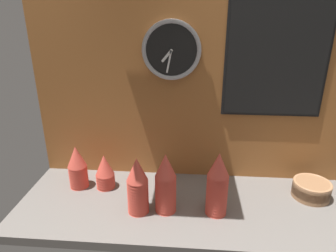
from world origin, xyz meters
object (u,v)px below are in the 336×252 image
at_px(cup_stack_left, 105,171).
at_px(bowl_stack_far_right, 311,189).
at_px(cup_stack_far_left, 77,167).
at_px(wall_clock, 171,50).
at_px(cup_stack_center_right, 217,184).
at_px(menu_board, 278,50).
at_px(cup_stack_center, 166,183).
at_px(cup_stack_center_left, 138,186).

relative_size(cup_stack_left, bowl_stack_far_right, 1.03).
distance_m(cup_stack_far_left, wall_clock, 0.71).
xyz_separation_m(cup_stack_center_right, bowl_stack_far_right, (0.45, 0.16, -0.10)).
bearing_deg(menu_board, cup_stack_center, -146.98).
height_order(bowl_stack_far_right, wall_clock, wall_clock).
distance_m(cup_stack_center_left, bowl_stack_far_right, 0.81).
distance_m(cup_stack_center_right, cup_stack_center_left, 0.33).
bearing_deg(wall_clock, cup_stack_center_right, -54.07).
xyz_separation_m(cup_stack_center_right, cup_stack_center, (-0.22, -0.00, -0.01)).
relative_size(cup_stack_center, menu_board, 0.45).
height_order(cup_stack_center_right, cup_stack_center, cup_stack_center_right).
bearing_deg(cup_stack_left, cup_stack_center, -26.90).
height_order(cup_stack_far_left, wall_clock, wall_clock).
height_order(cup_stack_center_left, cup_stack_far_left, cup_stack_center_left).
height_order(cup_stack_left, cup_stack_far_left, cup_stack_far_left).
bearing_deg(bowl_stack_far_right, cup_stack_center_right, -160.93).
relative_size(cup_stack_center_right, wall_clock, 1.06).
relative_size(cup_stack_center, bowl_stack_far_right, 1.60).
height_order(cup_stack_center_left, wall_clock, wall_clock).
bearing_deg(cup_stack_center_right, menu_board, 50.22).
height_order(cup_stack_center, bowl_stack_far_right, cup_stack_center).
xyz_separation_m(bowl_stack_far_right, wall_clock, (-0.67, 0.14, 0.60)).
bearing_deg(cup_stack_left, bowl_stack_far_right, -0.08).
bearing_deg(cup_stack_far_left, cup_stack_center_left, -27.72).
distance_m(cup_stack_center_right, wall_clock, 0.62).
height_order(cup_stack_center_right, cup_stack_far_left, cup_stack_center_right).
xyz_separation_m(cup_stack_left, cup_stack_far_left, (-0.13, -0.00, 0.02)).
distance_m(cup_stack_center, bowl_stack_far_right, 0.69).
bearing_deg(cup_stack_center, cup_stack_center_right, 0.06).
bearing_deg(bowl_stack_far_right, cup_stack_center, -166.84).
relative_size(cup_stack_left, cup_stack_far_left, 0.81).
height_order(cup_stack_left, wall_clock, wall_clock).
bearing_deg(wall_clock, bowl_stack_far_right, -12.02).
relative_size(cup_stack_center_left, bowl_stack_far_right, 1.52).
relative_size(cup_stack_center_left, wall_clock, 0.95).
bearing_deg(bowl_stack_far_right, menu_board, 142.32).
bearing_deg(wall_clock, cup_stack_center, -90.20).
relative_size(cup_stack_far_left, bowl_stack_far_right, 1.27).
xyz_separation_m(cup_stack_center_left, cup_stack_center, (0.12, 0.02, 0.01)).
distance_m(cup_stack_center_left, menu_board, 0.85).
height_order(cup_stack_center_right, bowl_stack_far_right, cup_stack_center_right).
distance_m(cup_stack_center, wall_clock, 0.59).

